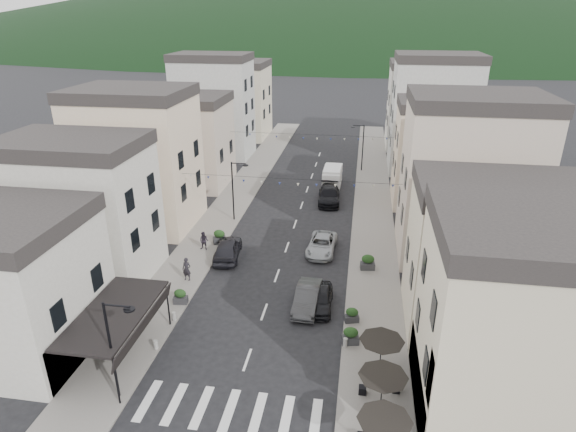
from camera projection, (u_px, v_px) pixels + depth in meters
name	position (u px, v px, depth m)	size (l,w,h in m)	color
sidewalk_left	(236.00, 198.00, 53.29)	(4.00, 76.00, 0.12)	slate
sidewalk_right	(373.00, 205.00, 51.15)	(4.00, 76.00, 0.12)	slate
hill_backdrop	(358.00, 44.00, 295.60)	(640.00, 360.00, 70.00)	black
bistro_building	(532.00, 335.00, 22.78)	(10.00, 8.00, 10.00)	beige
boutique_awning	(118.00, 315.00, 27.54)	(3.77, 7.50, 3.28)	black
buildings_row_left	(189.00, 130.00, 57.13)	(10.20, 54.16, 14.00)	beige
buildings_row_right	(442.00, 140.00, 51.86)	(10.20, 54.16, 14.50)	beige
cafe_terrace	(383.00, 381.00, 23.70)	(2.50, 8.10, 2.53)	black
streetlamp_left_near	(115.00, 342.00, 24.38)	(1.70, 0.56, 6.00)	black
streetlamp_left_far	(235.00, 185.00, 46.17)	(1.70, 0.56, 6.00)	black
streetlamp_right_far	(361.00, 143.00, 60.85)	(1.70, 0.56, 6.00)	black
bollards	(245.00, 360.00, 28.02)	(11.66, 10.26, 0.60)	gray
bunting_near	(289.00, 183.00, 40.94)	(19.00, 0.28, 0.62)	black
bunting_far	(310.00, 138.00, 55.47)	(19.00, 0.28, 0.62)	black
parked_car_a	(320.00, 299.00, 33.45)	(1.65, 4.09, 1.39)	black
parked_car_b	(307.00, 298.00, 33.46)	(1.60, 4.58, 1.51)	#303032
parked_car_c	(322.00, 245.00, 41.18)	(2.27, 4.93, 1.37)	#9CA0A5
parked_car_d	(329.00, 195.00, 51.89)	(2.26, 5.56, 1.61)	black
parked_car_e	(228.00, 249.00, 40.14)	(2.00, 4.97, 1.69)	black
delivery_van	(332.00, 177.00, 56.46)	(2.06, 5.07, 2.42)	white
pedestrian_a	(187.00, 269.00, 36.53)	(0.68, 0.45, 1.87)	black
pedestrian_b	(204.00, 241.00, 41.26)	(0.80, 0.62, 1.64)	#261F2A
planter_la	(180.00, 296.00, 33.78)	(1.04, 0.65, 1.10)	#2D2D2F
planter_lb	(219.00, 237.00, 42.51)	(1.29, 1.03, 1.27)	#2B2C2E
planter_ra	(351.00, 336.00, 29.65)	(1.14, 0.79, 1.17)	#2E2F31
planter_rb	(352.00, 315.00, 31.77)	(1.04, 0.74, 1.04)	#2C2C2F
planter_rc	(368.00, 262.00, 38.21)	(1.20, 0.76, 1.27)	#2F2F32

